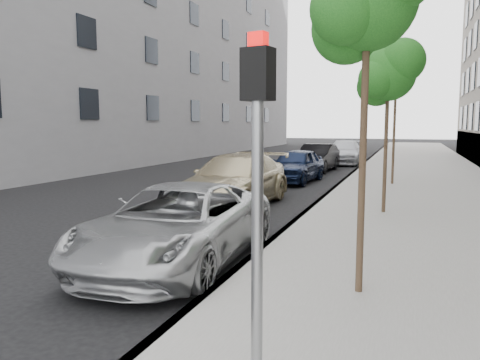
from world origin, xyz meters
The scene contains 12 objects.
ground centered at (0.00, 0.00, 0.00)m, with size 160.00×160.00×0.00m, color black.
sidewalk centered at (4.30, 24.00, 0.07)m, with size 6.40×72.00×0.14m, color gray.
curb centered at (1.18, 24.00, 0.07)m, with size 0.15×72.00×0.14m, color #9E9B93.
tree_near centered at (3.23, 1.50, 4.16)m, with size 1.68×1.48×4.85m.
tree_mid centered at (3.23, 8.00, 3.85)m, with size 1.76×1.56×4.58m.
tree_far centered at (3.23, 14.50, 4.49)m, with size 1.81×1.61×5.25m.
signal_pole centered at (2.64, -1.52, 2.09)m, with size 0.27×0.22×3.11m.
minivan centered at (-0.10, 2.29, 0.71)m, with size 2.36×5.13×1.42m, color #ABADB0.
suv centered at (-1.22, 8.19, 0.79)m, with size 2.23×5.48×1.59m, color tan.
sedan_blue centered at (-0.85, 14.77, 0.74)m, with size 1.74×4.33×1.47m, color #101935.
sedan_black centered at (-0.84, 19.75, 0.73)m, with size 1.55×4.44×1.46m, color black.
sedan_rear centered at (-0.10, 25.12, 0.74)m, with size 2.07×5.09×1.48m, color #AFB1B8.
Camera 1 is at (3.81, -5.17, 2.52)m, focal length 35.00 mm.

